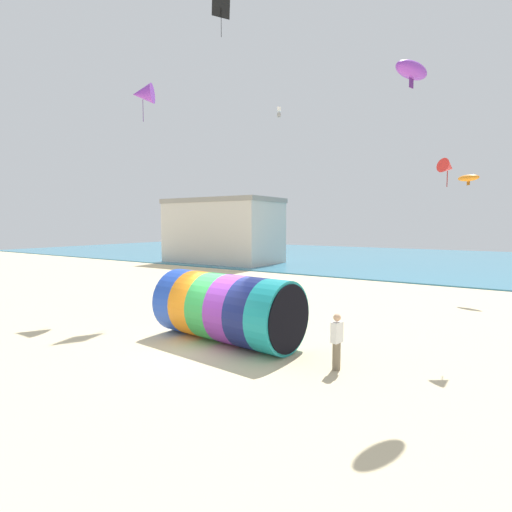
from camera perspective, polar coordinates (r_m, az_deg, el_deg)
ground_plane at (r=14.33m, az=-7.69°, el=-13.07°), size 120.00×120.00×0.00m
sea at (r=50.93m, az=22.86°, el=-0.51°), size 120.00×40.00×0.10m
giant_inflatable_tube at (r=14.87m, az=-4.17°, el=-7.40°), size 5.81×3.02×2.50m
kite_handler at (r=12.34m, az=11.45°, el=-11.85°), size 0.30×0.40×1.70m
kite_red_delta at (r=16.05m, az=25.70°, el=11.39°), size 0.76×0.79×1.01m
kite_purple_delta at (r=24.02m, az=-15.88°, el=21.38°), size 1.54×1.52×2.03m
kite_orange_parafoil at (r=27.37m, az=28.09°, el=9.80°), size 1.36×0.94×0.69m
kite_white_box at (r=31.01m, az=3.29°, el=19.84°), size 0.36×0.36×0.75m
kite_purple_parafoil at (r=14.07m, az=21.35°, el=23.48°), size 1.08×1.63×0.81m
kite_black_diamond at (r=28.31m, az=-5.01°, el=32.35°), size 0.72×1.10×2.83m
promenade_building at (r=43.95m, az=-4.74°, el=3.59°), size 12.29×6.90×7.01m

